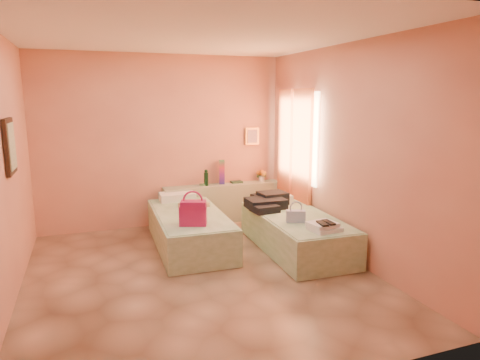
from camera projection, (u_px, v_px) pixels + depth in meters
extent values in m
plane|color=tan|center=(200.00, 275.00, 5.18)|extent=(4.50, 4.50, 0.00)
cube|color=tan|center=(163.00, 142.00, 6.99)|extent=(4.00, 0.02, 2.80)
cube|color=tan|center=(2.00, 171.00, 4.24)|extent=(0.02, 4.50, 2.80)
cube|color=tan|center=(346.00, 153.00, 5.58)|extent=(0.02, 4.50, 2.80)
cube|color=white|center=(195.00, 33.00, 4.65)|extent=(4.00, 4.50, 0.02)
cube|color=#FFD99E|center=(300.00, 137.00, 6.71)|extent=(0.02, 1.10, 1.40)
cube|color=#DE6235|center=(302.00, 161.00, 6.63)|extent=(0.05, 0.55, 2.20)
cube|color=#DE6235|center=(285.00, 156.00, 7.18)|extent=(0.05, 0.45, 2.20)
cube|color=black|center=(10.00, 146.00, 4.58)|extent=(0.04, 0.50, 0.60)
cube|color=#C28F40|center=(252.00, 136.00, 7.47)|extent=(0.25, 0.04, 0.30)
cube|color=gray|center=(223.00, 203.00, 7.38)|extent=(2.05, 0.30, 0.65)
cube|color=beige|center=(189.00, 229.00, 6.14)|extent=(0.96, 2.03, 0.50)
cube|color=beige|center=(296.00, 232.00, 6.00)|extent=(0.96, 2.03, 0.50)
cylinder|color=#143920|center=(206.00, 178.00, 7.19)|extent=(0.09, 0.09, 0.26)
cube|color=#AA1451|center=(222.00, 172.00, 7.32)|extent=(0.11, 0.11, 0.41)
cylinder|color=#457E53|center=(203.00, 185.00, 7.22)|extent=(0.17, 0.17, 0.03)
cube|color=#223F2D|center=(236.00, 182.00, 7.45)|extent=(0.20, 0.15, 0.03)
cube|color=silver|center=(262.00, 174.00, 7.56)|extent=(0.23, 0.23, 0.25)
cube|color=#AA1451|center=(193.00, 213.00, 5.48)|extent=(0.39, 0.30, 0.32)
cube|color=tan|center=(194.00, 205.00, 6.41)|extent=(0.46, 0.42, 0.06)
cube|color=black|center=(269.00, 202.00, 6.36)|extent=(0.62, 0.62, 0.18)
cube|color=#3A4D8C|center=(296.00, 216.00, 5.62)|extent=(0.27, 0.19, 0.16)
cube|color=white|center=(325.00, 227.00, 5.27)|extent=(0.38, 0.33, 0.10)
cube|color=black|center=(326.00, 223.00, 5.21)|extent=(0.18, 0.23, 0.02)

